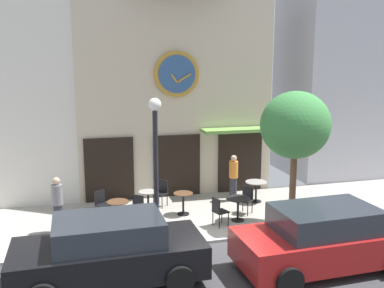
{
  "coord_description": "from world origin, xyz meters",
  "views": [
    {
      "loc": [
        -3.75,
        -10.99,
        5.03
      ],
      "look_at": [
        -0.32,
        2.26,
        2.38
      ],
      "focal_mm": 41.16,
      "sensor_mm": 36.0,
      "label": 1
    }
  ],
  "objects_px": {
    "pedestrian_grey": "(58,204)",
    "parked_car_red": "(324,238)",
    "street_lamp": "(156,168)",
    "cafe_table_leftmost": "(238,204)",
    "cafe_table_center": "(118,208)",
    "cafe_chair_curbside": "(140,206)",
    "cafe_table_center_left": "(148,199)",
    "cafe_chair_facing_street": "(162,191)",
    "cafe_table_rightmost": "(256,187)",
    "cafe_chair_mid_row": "(219,210)",
    "cafe_table_center_right": "(183,200)",
    "cafe_chair_left_end": "(247,198)",
    "cafe_chair_under_awning": "(102,202)",
    "pedestrian_orange": "(233,177)",
    "parked_car_black": "(109,251)",
    "street_tree": "(295,126)"
  },
  "relations": [
    {
      "from": "pedestrian_grey",
      "to": "parked_car_red",
      "type": "height_order",
      "value": "pedestrian_grey"
    },
    {
      "from": "cafe_table_leftmost",
      "to": "pedestrian_orange",
      "type": "relative_size",
      "value": 0.46
    },
    {
      "from": "pedestrian_grey",
      "to": "cafe_table_center",
      "type": "bearing_deg",
      "value": 7.32
    },
    {
      "from": "cafe_table_center_left",
      "to": "cafe_chair_mid_row",
      "type": "xyz_separation_m",
      "value": [
        1.89,
        -1.69,
        0.04
      ]
    },
    {
      "from": "street_tree",
      "to": "parked_car_red",
      "type": "height_order",
      "value": "street_tree"
    },
    {
      "from": "cafe_chair_facing_street",
      "to": "cafe_table_rightmost",
      "type": "bearing_deg",
      "value": -7.17
    },
    {
      "from": "cafe_table_center",
      "to": "parked_car_red",
      "type": "relative_size",
      "value": 0.17
    },
    {
      "from": "street_tree",
      "to": "cafe_chair_facing_street",
      "type": "height_order",
      "value": "street_tree"
    },
    {
      "from": "cafe_table_center",
      "to": "parked_car_black",
      "type": "distance_m",
      "value": 3.67
    },
    {
      "from": "street_lamp",
      "to": "cafe_table_leftmost",
      "type": "distance_m",
      "value": 3.12
    },
    {
      "from": "street_tree",
      "to": "cafe_table_leftmost",
      "type": "xyz_separation_m",
      "value": [
        -1.48,
        0.73,
        -2.54
      ]
    },
    {
      "from": "cafe_chair_curbside",
      "to": "cafe_table_center_right",
      "type": "bearing_deg",
      "value": 11.64
    },
    {
      "from": "cafe_chair_facing_street",
      "to": "cafe_chair_mid_row",
      "type": "xyz_separation_m",
      "value": [
        1.33,
        -2.31,
        0.0
      ]
    },
    {
      "from": "cafe_table_center_left",
      "to": "cafe_table_center_right",
      "type": "xyz_separation_m",
      "value": [
        1.09,
        -0.42,
        -0.01
      ]
    },
    {
      "from": "cafe_table_center_right",
      "to": "cafe_chair_under_awning",
      "type": "height_order",
      "value": "cafe_chair_under_awning"
    },
    {
      "from": "cafe_table_center",
      "to": "pedestrian_grey",
      "type": "distance_m",
      "value": 1.81
    },
    {
      "from": "cafe_table_leftmost",
      "to": "pedestrian_orange",
      "type": "height_order",
      "value": "pedestrian_orange"
    },
    {
      "from": "cafe_chair_under_awning",
      "to": "street_tree",
      "type": "bearing_deg",
      "value": -19.94
    },
    {
      "from": "cafe_chair_facing_street",
      "to": "pedestrian_grey",
      "type": "xyz_separation_m",
      "value": [
        -3.37,
        -1.58,
        0.33
      ]
    },
    {
      "from": "cafe_table_center",
      "to": "cafe_table_center_left",
      "type": "relative_size",
      "value": 0.98
    },
    {
      "from": "pedestrian_orange",
      "to": "pedestrian_grey",
      "type": "bearing_deg",
      "value": -165.71
    },
    {
      "from": "cafe_table_center_right",
      "to": "cafe_table_rightmost",
      "type": "bearing_deg",
      "value": 12.39
    },
    {
      "from": "cafe_chair_facing_street",
      "to": "pedestrian_orange",
      "type": "bearing_deg",
      "value": -1.22
    },
    {
      "from": "cafe_chair_mid_row",
      "to": "street_lamp",
      "type": "bearing_deg",
      "value": -172.54
    },
    {
      "from": "street_tree",
      "to": "parked_car_black",
      "type": "xyz_separation_m",
      "value": [
        -5.67,
        -2.22,
        -2.33
      ]
    },
    {
      "from": "cafe_chair_mid_row",
      "to": "cafe_chair_left_end",
      "type": "bearing_deg",
      "value": 35.28
    },
    {
      "from": "cafe_chair_facing_street",
      "to": "parked_car_red",
      "type": "relative_size",
      "value": 0.21
    },
    {
      "from": "cafe_table_rightmost",
      "to": "cafe_chair_mid_row",
      "type": "bearing_deg",
      "value": -136.82
    },
    {
      "from": "cafe_chair_mid_row",
      "to": "parked_car_black",
      "type": "distance_m",
      "value": 4.37
    },
    {
      "from": "cafe_chair_mid_row",
      "to": "parked_car_red",
      "type": "relative_size",
      "value": 0.21
    },
    {
      "from": "cafe_table_center_right",
      "to": "street_lamp",
      "type": "bearing_deg",
      "value": -126.99
    },
    {
      "from": "street_lamp",
      "to": "cafe_table_center",
      "type": "xyz_separation_m",
      "value": [
        -0.99,
        1.21,
        -1.52
      ]
    },
    {
      "from": "cafe_table_center_left",
      "to": "cafe_chair_facing_street",
      "type": "relative_size",
      "value": 0.83
    },
    {
      "from": "cafe_table_center_right",
      "to": "parked_car_red",
      "type": "xyz_separation_m",
      "value": [
        2.44,
        -4.51,
        0.27
      ]
    },
    {
      "from": "cafe_table_center",
      "to": "cafe_chair_curbside",
      "type": "distance_m",
      "value": 0.68
    },
    {
      "from": "cafe_chair_mid_row",
      "to": "pedestrian_grey",
      "type": "height_order",
      "value": "pedestrian_grey"
    },
    {
      "from": "street_lamp",
      "to": "cafe_table_leftmost",
      "type": "xyz_separation_m",
      "value": [
        2.69,
        0.54,
        -1.48
      ]
    },
    {
      "from": "cafe_table_leftmost",
      "to": "cafe_chair_left_end",
      "type": "distance_m",
      "value": 0.8
    },
    {
      "from": "pedestrian_grey",
      "to": "parked_car_black",
      "type": "bearing_deg",
      "value": -69.87
    },
    {
      "from": "cafe_table_leftmost",
      "to": "parked_car_red",
      "type": "relative_size",
      "value": 0.17
    },
    {
      "from": "cafe_table_rightmost",
      "to": "cafe_chair_mid_row",
      "type": "distance_m",
      "value": 2.76
    },
    {
      "from": "cafe_table_rightmost",
      "to": "cafe_chair_under_awning",
      "type": "bearing_deg",
      "value": -176.87
    },
    {
      "from": "street_tree",
      "to": "cafe_chair_left_end",
      "type": "height_order",
      "value": "street_tree"
    },
    {
      "from": "cafe_table_center_right",
      "to": "cafe_chair_mid_row",
      "type": "distance_m",
      "value": 1.5
    },
    {
      "from": "cafe_table_center",
      "to": "cafe_chair_mid_row",
      "type": "distance_m",
      "value": 3.1
    },
    {
      "from": "pedestrian_grey",
      "to": "parked_car_red",
      "type": "distance_m",
      "value": 7.48
    },
    {
      "from": "cafe_chair_facing_street",
      "to": "cafe_chair_mid_row",
      "type": "distance_m",
      "value": 2.67
    },
    {
      "from": "street_lamp",
      "to": "cafe_table_rightmost",
      "type": "bearing_deg",
      "value": 28.41
    },
    {
      "from": "street_lamp",
      "to": "cafe_chair_curbside",
      "type": "height_order",
      "value": "street_lamp"
    },
    {
      "from": "cafe_table_center_left",
      "to": "pedestrian_orange",
      "type": "distance_m",
      "value": 3.25
    }
  ]
}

